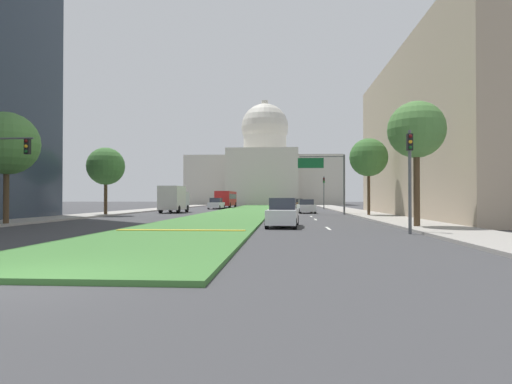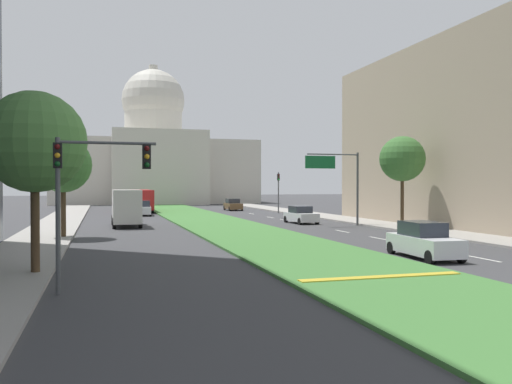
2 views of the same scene
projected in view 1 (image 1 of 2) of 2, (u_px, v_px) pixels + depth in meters
name	position (u px, v px, depth m)	size (l,w,h in m)	color
ground_plane	(248.00, 210.00, 61.29)	(260.00, 260.00, 0.00)	#3D3D3F
grass_median	(245.00, 211.00, 56.04)	(7.35, 94.77, 0.14)	#427A38
median_curb_nose	(181.00, 230.00, 21.63)	(6.61, 0.50, 0.04)	gold
lane_dashes_right	(308.00, 214.00, 47.20)	(0.16, 44.63, 0.01)	silver
sidewalk_left	(126.00, 212.00, 51.73)	(4.00, 94.77, 0.15)	#9E9991
sidewalk_right	(359.00, 213.00, 49.85)	(4.00, 94.77, 0.15)	#9E9991
midrise_block_right	(479.00, 134.00, 40.36)	(15.55, 34.20, 15.87)	tan
capitol_building	(265.00, 172.00, 113.09)	(38.52, 28.66, 27.97)	beige
traffic_light_near_right	(410.00, 168.00, 21.18)	(0.28, 0.35, 5.20)	#515456
traffic_light_far_right	(324.00, 188.00, 67.40)	(0.28, 0.35, 5.20)	#515456
overhead_guide_sign	(327.00, 172.00, 46.02)	(5.11, 0.20, 6.50)	#515456
street_tree_left_near	(7.00, 144.00, 27.47)	(4.05, 4.05, 7.37)	#4C3823
street_tree_right_near	(416.00, 131.00, 24.95)	(3.33, 3.33, 7.50)	#4C3823
street_tree_left_mid	(106.00, 166.00, 42.56)	(3.76, 3.76, 6.86)	#4C3823
street_tree_right_mid	(369.00, 158.00, 41.31)	(3.71, 3.71, 7.61)	#4C3823
sedan_lead_stopped	(283.00, 213.00, 26.35)	(2.09, 4.76, 1.80)	silver
sedan_midblock	(306.00, 207.00, 49.91)	(2.16, 4.27, 1.63)	silver
sedan_distant	(216.00, 204.00, 67.56)	(2.20, 4.46, 1.78)	silver
sedan_far_horizon	(298.00, 204.00, 76.21)	(2.00, 4.42, 1.65)	brown
box_truck_delivery	(174.00, 199.00, 51.41)	(2.40, 6.40, 3.20)	#BCBCC1
city_bus	(226.00, 198.00, 76.04)	(2.62, 11.00, 2.95)	#B21E1E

